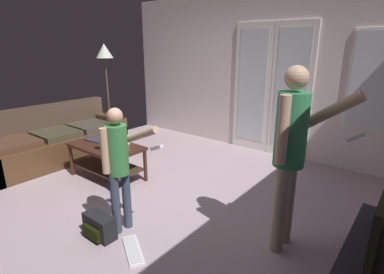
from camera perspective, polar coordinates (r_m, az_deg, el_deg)
name	(u,v)px	position (r m, az deg, el deg)	size (l,w,h in m)	color
ground_plane	(152,199)	(3.77, -7.66, -11.71)	(5.35, 5.02, 0.02)	#A58F98
wall_back_with_doors	(257,75)	(5.30, 12.33, 11.48)	(5.35, 0.09, 2.71)	silver
leather_couch	(55,143)	(5.32, -24.74, -0.96)	(0.87, 2.22, 0.86)	#4E331D
coffee_table	(107,154)	(4.30, -15.98, -3.18)	(1.05, 0.59, 0.49)	#3C2016
flat_screen_tv	(383,219)	(2.35, 32.73, -13.07)	(0.08, 1.23, 0.66)	black
person_adult	(291,145)	(2.65, 18.47, -1.52)	(0.66, 0.45, 1.65)	tan
person_child	(119,160)	(2.91, -13.79, -4.30)	(0.57, 0.34, 1.26)	#334054
floor_lamp	(105,58)	(6.03, -16.33, 14.36)	(0.32, 0.32, 1.84)	#3B3627
backpack	(99,226)	(3.15, -17.35, -16.01)	(0.35, 0.19, 0.23)	black
loose_keyboard	(133,250)	(2.95, -11.20, -20.42)	(0.44, 0.34, 0.02)	white
laptop_closed	(97,139)	(4.53, -17.62, -0.42)	(0.30, 0.24, 0.02)	#313641
cup_near_edge	(127,140)	(4.23, -12.39, -0.52)	(0.09, 0.09, 0.12)	white
tv_remote_black	(101,148)	(4.13, -16.99, -2.03)	(0.17, 0.05, 0.02)	black
dvd_remote_slim	(120,147)	(4.08, -13.65, -1.95)	(0.17, 0.05, 0.02)	black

